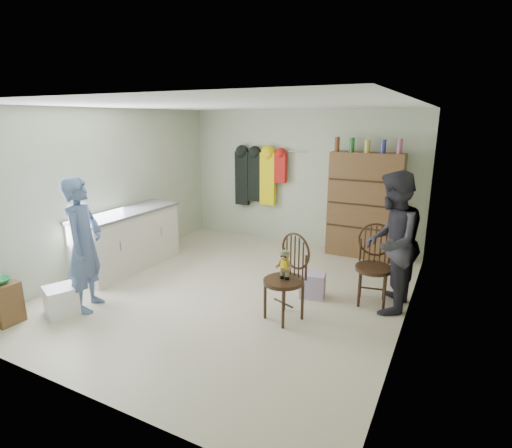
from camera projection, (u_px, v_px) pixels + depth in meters
The scene contains 13 objects.
ground_plane at pixel (234, 290), 5.62m from camera, with size 5.00×5.00×0.00m, color beige.
room_walls at pixel (251, 174), 5.67m from camera, with size 5.00×5.00×5.00m.
counter at pixel (128, 240), 6.36m from camera, with size 0.64×1.86×0.94m.
stool at pixel (3, 303), 4.69m from camera, with size 0.35×0.30×0.49m, color brown.
bowl at pixel (0, 281), 4.62m from camera, with size 0.23×0.23×0.06m, color #2AB65D.
plastic_tub at pixel (61, 300), 4.91m from camera, with size 0.37×0.35×0.35m, color white.
chair_front at pixel (287, 272), 4.71m from camera, with size 0.61×0.61×1.05m.
chair_far at pixel (374, 261), 5.14m from camera, with size 0.54×0.54×1.04m.
striped_bag at pixel (313, 285), 5.37m from camera, with size 0.32×0.25×0.34m, color pink.
person_left at pixel (84, 245), 4.90m from camera, with size 0.61×0.40×1.68m, color slate.
person_right at pixel (391, 243), 4.85m from camera, with size 0.85×0.67×1.76m, color #2D2B33.
dresser at pixel (364, 205), 6.80m from camera, with size 1.20×0.39×2.04m.
coat_rack at pixel (258, 177), 7.71m from camera, with size 1.42×0.12×1.09m.
Camera 1 is at (2.66, -4.47, 2.34)m, focal length 28.00 mm.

